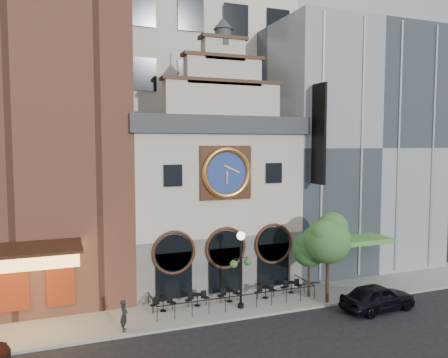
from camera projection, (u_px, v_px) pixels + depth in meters
name	position (u px, v px, depth m)	size (l,w,h in m)	color
ground	(249.00, 319.00, 26.09)	(120.00, 120.00, 0.00)	black
sidewalk	(233.00, 304.00, 28.42)	(44.00, 5.00, 0.15)	gray
clock_building	(207.00, 194.00, 32.87)	(12.60, 8.78, 18.65)	#605E5B
theater_building	(17.00, 113.00, 29.82)	(14.00, 15.60, 25.00)	brown
retail_building	(336.00, 148.00, 39.19)	(14.00, 14.40, 20.00)	gray
office_tower	(168.00, 48.00, 43.19)	(20.00, 16.00, 40.00)	silver
cafe_railing	(233.00, 296.00, 28.37)	(10.60, 2.60, 0.90)	black
bistro_0	(163.00, 304.00, 26.92)	(1.58, 0.68, 0.90)	black
bistro_1	(197.00, 299.00, 27.78)	(1.58, 0.68, 0.90)	black
bistro_2	(229.00, 295.00, 28.55)	(1.58, 0.68, 0.90)	black
bistro_3	(265.00, 291.00, 29.21)	(1.58, 0.68, 0.90)	black
bistro_4	(291.00, 286.00, 30.24)	(1.58, 0.68, 0.90)	black
car_right	(378.00, 297.00, 27.41)	(2.00, 4.97, 1.69)	black
pedestrian	(124.00, 315.00, 24.02)	(0.64, 0.42, 1.75)	black
lamppost	(241.00, 261.00, 27.29)	(1.54, 0.68, 4.86)	black
tree_left	(310.00, 247.00, 29.34)	(2.42, 2.33, 4.66)	#382619
tree_right	(328.00, 237.00, 28.19)	(3.04, 2.93, 5.86)	#382619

